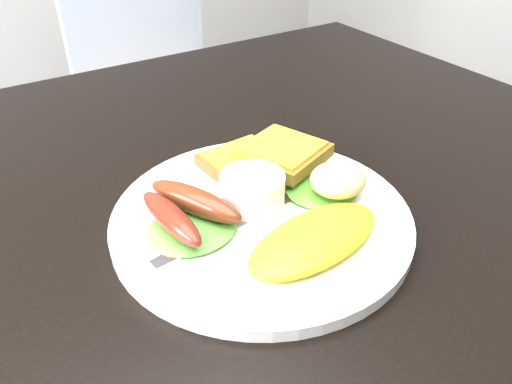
% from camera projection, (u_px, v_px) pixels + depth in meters
% --- Properties ---
extents(dining_table, '(1.20, 0.80, 0.04)m').
position_uv_depth(dining_table, '(158.00, 206.00, 0.56)').
color(dining_table, black).
rests_on(dining_table, ground).
extents(dining_chair, '(0.46, 0.46, 0.05)m').
position_uv_depth(dining_chair, '(167.00, 92.00, 1.52)').
color(dining_chair, tan).
rests_on(dining_chair, ground).
extents(person, '(0.55, 0.46, 1.31)m').
position_uv_depth(person, '(59.00, 66.00, 1.14)').
color(person, '#31518C').
rests_on(person, ground).
extents(plate, '(0.30, 0.30, 0.01)m').
position_uv_depth(plate, '(261.00, 218.00, 0.50)').
color(plate, white).
rests_on(plate, dining_table).
extents(lettuce_left, '(0.09, 0.09, 0.01)m').
position_uv_depth(lettuce_left, '(192.00, 229.00, 0.47)').
color(lettuce_left, '#459730').
rests_on(lettuce_left, plate).
extents(lettuce_right, '(0.08, 0.07, 0.01)m').
position_uv_depth(lettuce_right, '(322.00, 189.00, 0.52)').
color(lettuce_right, '#65A332').
rests_on(lettuce_right, plate).
extents(omelette, '(0.15, 0.09, 0.02)m').
position_uv_depth(omelette, '(315.00, 239.00, 0.45)').
color(omelette, gold).
rests_on(omelette, plate).
extents(sausage_a, '(0.03, 0.10, 0.02)m').
position_uv_depth(sausage_a, '(171.00, 218.00, 0.46)').
color(sausage_a, brown).
rests_on(sausage_a, lettuce_left).
extents(sausage_b, '(0.07, 0.11, 0.03)m').
position_uv_depth(sausage_b, '(195.00, 201.00, 0.48)').
color(sausage_b, brown).
rests_on(sausage_b, lettuce_left).
extents(ramekin, '(0.08, 0.08, 0.04)m').
position_uv_depth(ramekin, '(252.00, 192.00, 0.50)').
color(ramekin, white).
rests_on(ramekin, plate).
extents(toast_a, '(0.09, 0.09, 0.01)m').
position_uv_depth(toast_a, '(245.00, 164.00, 0.56)').
color(toast_a, brown).
rests_on(toast_a, plate).
extents(toast_b, '(0.11, 0.11, 0.01)m').
position_uv_depth(toast_b, '(283.00, 153.00, 0.55)').
color(toast_b, olive).
rests_on(toast_b, toast_a).
extents(potato_salad, '(0.07, 0.07, 0.03)m').
position_uv_depth(potato_salad, '(338.00, 180.00, 0.50)').
color(potato_salad, beige).
rests_on(potato_salad, lettuce_right).
extents(fork, '(0.17, 0.03, 0.00)m').
position_uv_depth(fork, '(229.00, 229.00, 0.47)').
color(fork, '#ADAFB7').
rests_on(fork, plate).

